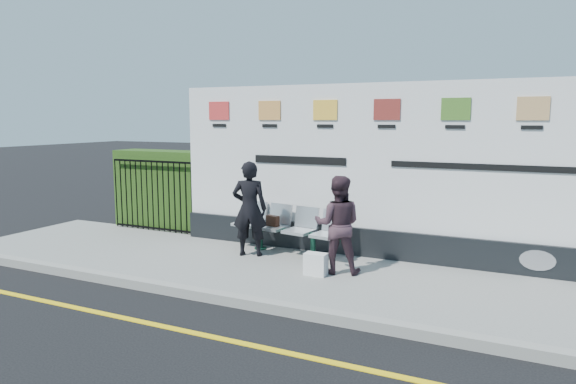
% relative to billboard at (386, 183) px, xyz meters
% --- Properties ---
extents(ground, '(80.00, 80.00, 0.00)m').
position_rel_billboard_xyz_m(ground, '(-0.50, -3.85, -1.42)').
color(ground, black).
extents(pavement, '(14.00, 3.00, 0.12)m').
position_rel_billboard_xyz_m(pavement, '(-0.50, -1.35, -1.36)').
color(pavement, gray).
rests_on(pavement, ground).
extents(kerb, '(14.00, 0.18, 0.14)m').
position_rel_billboard_xyz_m(kerb, '(-0.50, -2.85, -1.35)').
color(kerb, gray).
rests_on(kerb, ground).
extents(yellow_line, '(14.00, 0.10, 0.01)m').
position_rel_billboard_xyz_m(yellow_line, '(-0.50, -3.85, -1.42)').
color(yellow_line, yellow).
rests_on(yellow_line, ground).
extents(billboard, '(8.00, 0.30, 3.00)m').
position_rel_billboard_xyz_m(billboard, '(0.00, 0.00, 0.00)').
color(billboard, black).
rests_on(billboard, pavement).
extents(hedge, '(2.35, 0.70, 1.70)m').
position_rel_billboard_xyz_m(hedge, '(-5.08, 0.45, -0.45)').
color(hedge, '#294A16').
rests_on(hedge, pavement).
extents(railing, '(2.05, 0.06, 1.54)m').
position_rel_billboard_xyz_m(railing, '(-5.08, -0.00, -0.53)').
color(railing, black).
rests_on(railing, pavement).
extents(bench, '(2.24, 0.90, 0.47)m').
position_rel_billboard_xyz_m(bench, '(-1.67, -0.50, -1.07)').
color(bench, '#B1B6BA').
rests_on(bench, pavement).
extents(woman_left, '(0.71, 0.58, 1.67)m').
position_rel_billboard_xyz_m(woman_left, '(-2.19, -0.88, -0.46)').
color(woman_left, black).
rests_on(woman_left, pavement).
extents(woman_right, '(0.88, 0.76, 1.53)m').
position_rel_billboard_xyz_m(woman_right, '(-0.44, -1.19, -0.53)').
color(woman_right, '#3D2730').
rests_on(woman_right, pavement).
extents(handbag_brown, '(0.26, 0.17, 0.19)m').
position_rel_billboard_xyz_m(handbag_brown, '(-1.95, -0.46, -0.74)').
color(handbag_brown, black).
rests_on(handbag_brown, bench).
extents(carrier_bag_white, '(0.34, 0.21, 0.34)m').
position_rel_billboard_xyz_m(carrier_bag_white, '(-0.69, -1.47, -1.13)').
color(carrier_bag_white, silver).
rests_on(carrier_bag_white, pavement).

